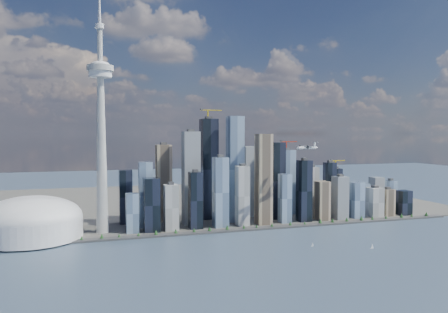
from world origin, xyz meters
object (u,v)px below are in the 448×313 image
object	(u,v)px
sailboat_west	(372,247)
needle_tower	(101,125)
dome_stadium	(31,221)
sailboat_east	(312,245)
airplane	(307,147)

from	to	relation	value
sailboat_west	needle_tower	bearing A→B (deg)	150.81
dome_stadium	sailboat_east	size ratio (longest dim) A/B	24.11
dome_stadium	sailboat_west	world-z (taller)	dome_stadium
airplane	sailboat_east	world-z (taller)	airplane
dome_stadium	sailboat_east	bearing A→B (deg)	-22.78
sailboat_west	sailboat_east	bearing A→B (deg)	154.83
sailboat_east	dome_stadium	bearing A→B (deg)	149.81
needle_tower	sailboat_west	distance (m)	602.22
needle_tower	airplane	size ratio (longest dim) A/B	8.48
needle_tower	dome_stadium	size ratio (longest dim) A/B	2.75
airplane	sailboat_west	xyz separation A→B (m)	(45.41, -175.08, -182.78)
dome_stadium	sailboat_east	world-z (taller)	dome_stadium
needle_tower	sailboat_west	bearing A→B (deg)	-29.97
needle_tower	airplane	distance (m)	450.46
sailboat_west	sailboat_east	distance (m)	110.35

